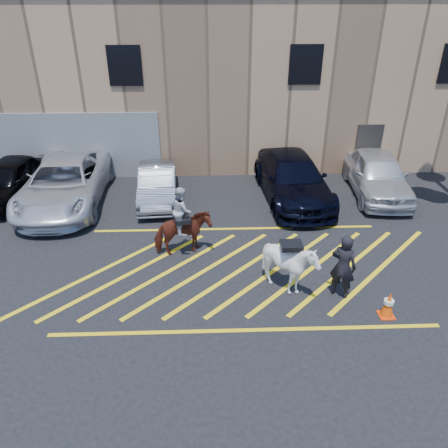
{
  "coord_description": "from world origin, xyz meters",
  "views": [
    {
      "loc": [
        -0.82,
        -10.78,
        7.35
      ],
      "look_at": [
        -0.42,
        0.2,
        1.3
      ],
      "focal_mm": 35.0,
      "sensor_mm": 36.0,
      "label": 1
    }
  ],
  "objects_px": {
    "car_white_pickup": "(65,183)",
    "car_black_suv": "(8,180)",
    "car_silver_sedan": "(158,184)",
    "traffic_cone": "(388,304)",
    "car_blue_suv": "(292,178)",
    "mounted_bay": "(182,228)",
    "saddled_white": "(290,265)",
    "handler": "(343,266)",
    "car_white_suv": "(377,174)"
  },
  "relations": [
    {
      "from": "car_blue_suv",
      "to": "mounted_bay",
      "type": "bearing_deg",
      "value": -140.42
    },
    {
      "from": "traffic_cone",
      "to": "car_silver_sedan",
      "type": "bearing_deg",
      "value": 132.29
    },
    {
      "from": "car_white_suv",
      "to": "mounted_bay",
      "type": "xyz_separation_m",
      "value": [
        -7.43,
        -4.2,
        0.08
      ]
    },
    {
      "from": "mounted_bay",
      "to": "saddled_white",
      "type": "relative_size",
      "value": 1.39
    },
    {
      "from": "car_silver_sedan",
      "to": "saddled_white",
      "type": "xyz_separation_m",
      "value": [
        4.08,
        -5.89,
        0.16
      ]
    },
    {
      "from": "car_black_suv",
      "to": "traffic_cone",
      "type": "height_order",
      "value": "car_black_suv"
    },
    {
      "from": "car_blue_suv",
      "to": "mounted_bay",
      "type": "distance_m",
      "value": 5.65
    },
    {
      "from": "mounted_bay",
      "to": "traffic_cone",
      "type": "distance_m",
      "value": 6.12
    },
    {
      "from": "car_white_pickup",
      "to": "car_black_suv",
      "type": "bearing_deg",
      "value": 164.34
    },
    {
      "from": "car_silver_sedan",
      "to": "car_blue_suv",
      "type": "height_order",
      "value": "car_blue_suv"
    },
    {
      "from": "car_white_pickup",
      "to": "car_silver_sedan",
      "type": "bearing_deg",
      "value": 1.26
    },
    {
      "from": "car_black_suv",
      "to": "car_blue_suv",
      "type": "bearing_deg",
      "value": 4.94
    },
    {
      "from": "car_silver_sedan",
      "to": "mounted_bay",
      "type": "xyz_separation_m",
      "value": [
        1.14,
        -3.91,
        0.25
      ]
    },
    {
      "from": "handler",
      "to": "car_white_pickup",
      "type": "bearing_deg",
      "value": -1.08
    },
    {
      "from": "car_black_suv",
      "to": "car_blue_suv",
      "type": "height_order",
      "value": "car_blue_suv"
    },
    {
      "from": "car_black_suv",
      "to": "car_blue_suv",
      "type": "relative_size",
      "value": 0.79
    },
    {
      "from": "car_white_pickup",
      "to": "car_silver_sedan",
      "type": "distance_m",
      "value": 3.44
    },
    {
      "from": "mounted_bay",
      "to": "traffic_cone",
      "type": "xyz_separation_m",
      "value": [
        5.25,
        -3.11,
        -0.54
      ]
    },
    {
      "from": "car_silver_sedan",
      "to": "saddled_white",
      "type": "distance_m",
      "value": 7.16
    },
    {
      "from": "car_white_pickup",
      "to": "traffic_cone",
      "type": "distance_m",
      "value": 11.97
    },
    {
      "from": "handler",
      "to": "saddled_white",
      "type": "relative_size",
      "value": 1.14
    },
    {
      "from": "car_blue_suv",
      "to": "mounted_bay",
      "type": "relative_size",
      "value": 2.51
    },
    {
      "from": "car_blue_suv",
      "to": "traffic_cone",
      "type": "height_order",
      "value": "car_blue_suv"
    },
    {
      "from": "car_black_suv",
      "to": "car_silver_sedan",
      "type": "distance_m",
      "value": 5.76
    },
    {
      "from": "car_white_pickup",
      "to": "mounted_bay",
      "type": "bearing_deg",
      "value": -41.07
    },
    {
      "from": "car_silver_sedan",
      "to": "traffic_cone",
      "type": "relative_size",
      "value": 5.44
    },
    {
      "from": "car_black_suv",
      "to": "saddled_white",
      "type": "bearing_deg",
      "value": -25.78
    },
    {
      "from": "car_white_suv",
      "to": "mounted_bay",
      "type": "bearing_deg",
      "value": -145.71
    },
    {
      "from": "car_silver_sedan",
      "to": "car_white_suv",
      "type": "distance_m",
      "value": 8.58
    },
    {
      "from": "car_blue_suv",
      "to": "car_black_suv",
      "type": "bearing_deg",
      "value": 173.45
    },
    {
      "from": "car_white_suv",
      "to": "handler",
      "type": "xyz_separation_m",
      "value": [
        -3.15,
        -6.41,
        0.1
      ]
    },
    {
      "from": "saddled_white",
      "to": "car_white_suv",
      "type": "bearing_deg",
      "value": 53.9
    },
    {
      "from": "car_black_suv",
      "to": "car_white_pickup",
      "type": "xyz_separation_m",
      "value": [
        2.32,
        -0.57,
        0.07
      ]
    },
    {
      "from": "car_black_suv",
      "to": "handler",
      "type": "relative_size",
      "value": 2.43
    },
    {
      "from": "mounted_bay",
      "to": "saddled_white",
      "type": "bearing_deg",
      "value": -33.93
    },
    {
      "from": "car_white_pickup",
      "to": "car_blue_suv",
      "type": "xyz_separation_m",
      "value": [
        8.61,
        0.23,
        -0.02
      ]
    },
    {
      "from": "car_blue_suv",
      "to": "mounted_bay",
      "type": "xyz_separation_m",
      "value": [
        -4.04,
        -3.95,
        0.09
      ]
    },
    {
      "from": "traffic_cone",
      "to": "car_white_pickup",
      "type": "bearing_deg",
      "value": 145.16
    },
    {
      "from": "car_black_suv",
      "to": "handler",
      "type": "height_order",
      "value": "handler"
    },
    {
      "from": "handler",
      "to": "car_black_suv",
      "type": "bearing_deg",
      "value": 2.56
    },
    {
      "from": "car_silver_sedan",
      "to": "car_white_pickup",
      "type": "bearing_deg",
      "value": 179.23
    },
    {
      "from": "car_white_suv",
      "to": "traffic_cone",
      "type": "xyz_separation_m",
      "value": [
        -2.18,
        -7.31,
        -0.46
      ]
    },
    {
      "from": "car_white_pickup",
      "to": "car_white_suv",
      "type": "relative_size",
      "value": 1.24
    },
    {
      "from": "traffic_cone",
      "to": "car_blue_suv",
      "type": "bearing_deg",
      "value": 99.69
    },
    {
      "from": "car_white_pickup",
      "to": "car_blue_suv",
      "type": "distance_m",
      "value": 8.61
    },
    {
      "from": "traffic_cone",
      "to": "handler",
      "type": "bearing_deg",
      "value": 137.26
    },
    {
      "from": "car_blue_suv",
      "to": "handler",
      "type": "distance_m",
      "value": 6.17
    },
    {
      "from": "saddled_white",
      "to": "car_black_suv",
      "type": "bearing_deg",
      "value": 147.48
    },
    {
      "from": "car_silver_sedan",
      "to": "handler",
      "type": "bearing_deg",
      "value": -52.45
    },
    {
      "from": "car_white_suv",
      "to": "traffic_cone",
      "type": "bearing_deg",
      "value": -101.81
    }
  ]
}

